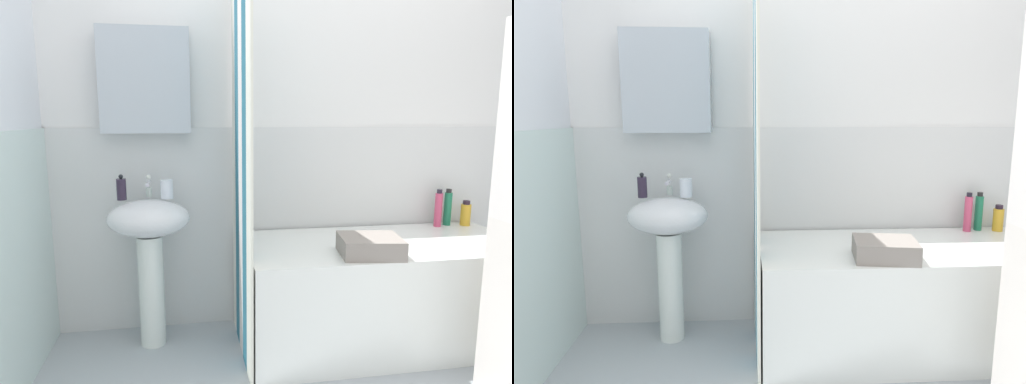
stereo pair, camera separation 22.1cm
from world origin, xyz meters
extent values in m
cube|color=white|center=(0.00, 1.27, 1.20)|extent=(3.60, 0.05, 2.40)
cube|color=silver|center=(0.00, 1.24, 0.60)|extent=(3.60, 0.02, 1.20)
cube|color=silver|center=(-0.98, 1.18, 1.45)|extent=(0.48, 0.12, 0.56)
cylinder|color=white|center=(-0.98, 1.03, 0.31)|extent=(0.14, 0.14, 0.62)
ellipsoid|color=white|center=(-0.98, 1.03, 0.72)|extent=(0.44, 0.34, 0.20)
cylinder|color=silver|center=(-0.98, 1.13, 0.85)|extent=(0.03, 0.03, 0.05)
cylinder|color=silver|center=(-0.98, 1.08, 0.90)|extent=(0.02, 0.10, 0.02)
sphere|color=silver|center=(-0.98, 1.13, 0.93)|extent=(0.03, 0.03, 0.03)
cylinder|color=#2B2134|center=(-1.12, 1.06, 0.88)|extent=(0.05, 0.05, 0.11)
sphere|color=black|center=(-1.12, 1.06, 0.95)|extent=(0.02, 0.02, 0.02)
cylinder|color=white|center=(-0.88, 1.06, 0.87)|extent=(0.07, 0.07, 0.10)
cube|color=white|center=(0.29, 0.87, 0.29)|extent=(1.56, 0.70, 0.58)
cube|color=white|center=(-0.50, 0.59, 1.00)|extent=(0.01, 0.14, 2.00)
cube|color=#286881|center=(-0.50, 0.73, 1.00)|extent=(0.01, 0.14, 2.00)
cube|color=white|center=(-0.50, 0.87, 1.00)|extent=(0.01, 0.14, 2.00)
cube|color=#2A6781|center=(-0.50, 1.01, 1.00)|extent=(0.01, 0.14, 2.00)
cube|color=white|center=(-0.50, 1.15, 1.00)|extent=(0.01, 0.14, 2.00)
cylinder|color=gold|center=(0.97, 1.13, 0.65)|extent=(0.06, 0.06, 0.14)
cylinder|color=#281B29|center=(0.97, 1.13, 0.73)|extent=(0.04, 0.04, 0.02)
cylinder|color=#1D734D|center=(0.86, 1.16, 0.68)|extent=(0.05, 0.05, 0.21)
cylinder|color=black|center=(0.86, 1.16, 0.80)|extent=(0.03, 0.03, 0.02)
cylinder|color=#CD456A|center=(0.78, 1.14, 0.68)|extent=(0.04, 0.04, 0.21)
cylinder|color=#241E2C|center=(0.78, 1.14, 0.80)|extent=(0.03, 0.03, 0.02)
cube|color=gray|center=(0.12, 0.66, 0.63)|extent=(0.33, 0.29, 0.09)
camera|label=1|loc=(-0.79, -1.33, 1.26)|focal=30.78mm
camera|label=2|loc=(-0.57, -1.36, 1.26)|focal=30.78mm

